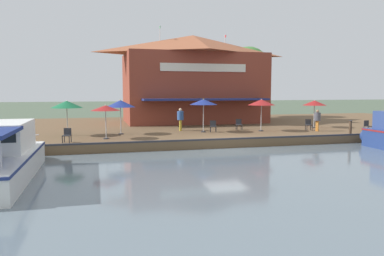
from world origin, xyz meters
name	(u,v)px	position (x,y,z in m)	size (l,w,h in m)	color
ground_plane	(226,149)	(0.00, 0.00, 0.00)	(220.00, 220.00, 0.00)	#4C5B47
quay_deck	(185,128)	(-11.00, 0.00, 0.30)	(22.00, 56.00, 0.60)	brown
quay_edge_fender	(226,139)	(-0.10, 0.00, 0.65)	(0.20, 50.40, 0.10)	#2D2D33
waterfront_restaurant	(193,78)	(-13.97, 1.59, 4.87)	(9.49, 13.75, 9.16)	brown
patio_umbrella_by_entrance	(261,102)	(-4.15, 4.31, 2.78)	(2.07, 2.07, 2.44)	#B7B7B7
patio_umbrella_mid_patio_left	(106,108)	(-2.42, -7.20, 2.56)	(1.84, 1.84, 2.18)	#B7B7B7
patio_umbrella_mid_patio_right	(203,102)	(-4.61, -0.12, 2.83)	(2.03, 2.03, 2.48)	#B7B7B7
patio_umbrella_far_corner	(315,103)	(-5.57, 9.75, 2.64)	(1.92, 1.92, 2.30)	#B7B7B7
patio_umbrella_back_row	(120,104)	(-4.78, -6.11, 2.75)	(2.05, 2.05, 2.44)	#B7B7B7
patio_umbrella_near_quay_edge	(67,104)	(-4.87, -9.68, 2.73)	(2.10, 2.10, 2.42)	#B7B7B7
cafe_chair_under_first_umbrella	(67,134)	(-1.31, -9.49, 1.08)	(0.52, 0.52, 0.85)	#2D2D33
cafe_chair_facing_river	(239,124)	(-5.36, 3.00, 1.08)	(0.51, 0.51, 0.85)	#2D2D33
cafe_chair_far_corner_seat	(367,126)	(-1.64, 11.72, 1.08)	(0.46, 0.46, 0.85)	#2D2D33
cafe_chair_back_row_seat	(309,124)	(-3.80, 8.14, 1.08)	(0.54, 0.54, 0.85)	#2D2D33
cafe_chair_beside_entrance	(213,126)	(-4.45, 0.59, 1.08)	(0.53, 0.53, 0.85)	#2D2D33
person_near_entrance	(317,118)	(-3.04, 8.40, 1.62)	(0.46, 0.46, 1.63)	orange
person_mid_patio	(180,117)	(-5.92, -1.55, 1.69)	(0.49, 0.49, 1.73)	gold
mooring_post	(350,128)	(-0.35, 9.25, 1.11)	(0.22, 0.22, 1.00)	#473323
tree_behind_restaurant	(155,76)	(-19.23, -1.37, 5.28)	(4.41, 4.20, 6.90)	brown
tree_upstream_bank	(247,69)	(-18.20, 9.12, 6.10)	(5.11, 4.86, 8.07)	brown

